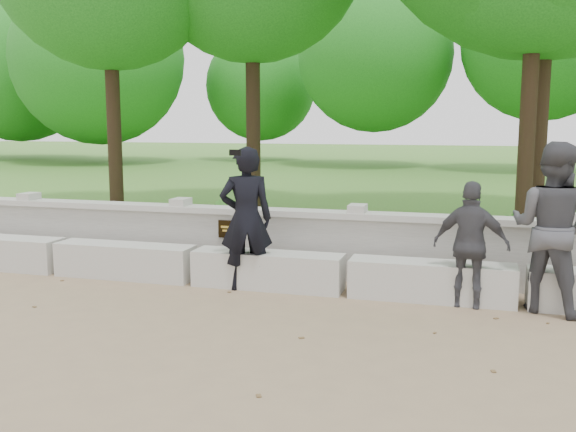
# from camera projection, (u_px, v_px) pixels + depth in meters

# --- Properties ---
(ground) EXTENTS (80.00, 80.00, 0.00)m
(ground) POSITION_uv_depth(u_px,v_px,m) (117.00, 327.00, 6.50)
(ground) COLOR #8C7556
(ground) RESTS_ON ground
(lawn) EXTENTS (40.00, 22.00, 0.25)m
(lawn) POSITION_uv_depth(u_px,v_px,m) (356.00, 185.00, 19.80)
(lawn) COLOR #3B7229
(lawn) RESTS_ON ground
(concrete_bench) EXTENTS (11.90, 0.45, 0.45)m
(concrete_bench) POSITION_uv_depth(u_px,v_px,m) (194.00, 265.00, 8.28)
(concrete_bench) COLOR beige
(concrete_bench) RESTS_ON ground
(parapet_wall) EXTENTS (12.50, 0.35, 0.90)m
(parapet_wall) POSITION_uv_depth(u_px,v_px,m) (215.00, 238.00, 8.91)
(parapet_wall) COLOR #B8B6AE
(parapet_wall) RESTS_ON ground
(man_main) EXTENTS (0.76, 0.71, 1.77)m
(man_main) POSITION_uv_depth(u_px,v_px,m) (246.00, 219.00, 7.85)
(man_main) COLOR black
(man_main) RESTS_ON ground
(visitor_left) EXTENTS (1.12, 1.03, 1.86)m
(visitor_left) POSITION_uv_depth(u_px,v_px,m) (552.00, 228.00, 6.92)
(visitor_left) COLOR #44444A
(visitor_left) RESTS_ON ground
(visitor_right) EXTENTS (0.88, 0.47, 1.42)m
(visitor_right) POSITION_uv_depth(u_px,v_px,m) (471.00, 245.00, 7.10)
(visitor_right) COLOR #3F3E43
(visitor_right) RESTS_ON ground
(shrub_b) EXTENTS (0.46, 0.46, 0.65)m
(shrub_b) POSITION_uv_depth(u_px,v_px,m) (219.00, 222.00, 9.62)
(shrub_b) COLOR #3B7A29
(shrub_b) RESTS_ON lawn
(shrub_c) EXTENTS (0.66, 0.65, 0.55)m
(shrub_c) POSITION_uv_depth(u_px,v_px,m) (524.00, 235.00, 8.81)
(shrub_c) COLOR #3B7A29
(shrub_c) RESTS_ON lawn
(shrub_d) EXTENTS (0.43, 0.46, 0.69)m
(shrub_d) POSITION_uv_depth(u_px,v_px,m) (242.00, 208.00, 11.04)
(shrub_d) COLOR #3B7A29
(shrub_d) RESTS_ON lawn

